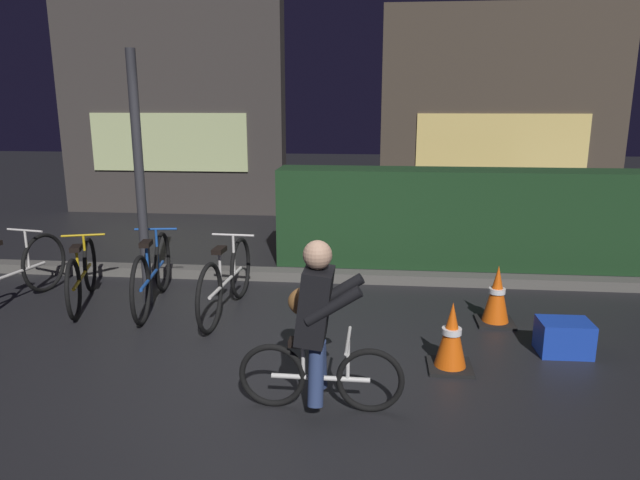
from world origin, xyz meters
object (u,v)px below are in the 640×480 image
(parked_bike_left_mid, at_px, (82,275))
(traffic_cone_far, at_px, (497,296))
(parked_bike_leftmost, at_px, (9,274))
(cyclist, at_px, (317,325))
(blue_crate, at_px, (564,337))
(parked_bike_center_right, at_px, (226,280))
(street_post, at_px, (140,182))
(traffic_cone_near, at_px, (451,337))
(parked_bike_center_left, at_px, (152,274))

(parked_bike_left_mid, xyz_separation_m, traffic_cone_far, (4.36, -0.14, -0.04))
(parked_bike_leftmost, height_order, cyclist, cyclist)
(parked_bike_leftmost, relative_size, blue_crate, 3.84)
(cyclist, bearing_deg, parked_bike_leftmost, 153.51)
(parked_bike_center_right, height_order, blue_crate, parked_bike_center_right)
(parked_bike_left_mid, distance_m, traffic_cone_far, 4.36)
(street_post, distance_m, traffic_cone_near, 3.53)
(parked_bike_leftmost, xyz_separation_m, traffic_cone_far, (5.10, -0.02, -0.07))
(street_post, bearing_deg, blue_crate, -12.30)
(parked_bike_center_left, relative_size, blue_crate, 3.91)
(parked_bike_leftmost, relative_size, parked_bike_left_mid, 1.12)
(traffic_cone_far, distance_m, blue_crate, 0.81)
(cyclist, bearing_deg, parked_bike_center_right, 122.83)
(street_post, height_order, traffic_cone_far, street_post)
(street_post, bearing_deg, cyclist, -44.19)
(street_post, relative_size, parked_bike_left_mid, 1.77)
(parked_bike_center_left, bearing_deg, traffic_cone_far, -101.63)
(street_post, distance_m, traffic_cone_far, 3.83)
(blue_crate, distance_m, cyclist, 2.38)
(street_post, height_order, blue_crate, street_post)
(parked_bike_leftmost, relative_size, cyclist, 1.35)
(parked_bike_leftmost, bearing_deg, parked_bike_left_mid, -70.00)
(parked_bike_center_right, relative_size, traffic_cone_far, 2.85)
(street_post, height_order, parked_bike_left_mid, street_post)
(parked_bike_left_mid, height_order, parked_bike_center_left, parked_bike_center_left)
(street_post, distance_m, parked_bike_center_right, 1.38)
(street_post, xyz_separation_m, cyclist, (2.08, -2.02, -0.71))
(traffic_cone_near, bearing_deg, traffic_cone_far, 61.78)
(parked_bike_center_right, distance_m, traffic_cone_near, 2.41)
(parked_bike_left_mid, xyz_separation_m, parked_bike_center_right, (1.63, -0.13, 0.03))
(parked_bike_left_mid, distance_m, blue_crate, 4.88)
(parked_bike_center_left, distance_m, traffic_cone_far, 3.58)
(parked_bike_center_left, height_order, parked_bike_center_right, parked_bike_center_left)
(parked_bike_left_mid, relative_size, cyclist, 1.21)
(parked_bike_left_mid, bearing_deg, street_post, -99.29)
(parked_bike_leftmost, xyz_separation_m, parked_bike_center_left, (1.53, 0.15, 0.01))
(parked_bike_left_mid, distance_m, parked_bike_center_right, 1.63)
(traffic_cone_near, height_order, blue_crate, traffic_cone_near)
(parked_bike_left_mid, height_order, blue_crate, parked_bike_left_mid)
(parked_bike_leftmost, relative_size, traffic_cone_near, 2.92)
(street_post, height_order, parked_bike_center_right, street_post)
(traffic_cone_far, height_order, cyclist, cyclist)
(blue_crate, bearing_deg, traffic_cone_near, -158.61)
(parked_bike_center_right, xyz_separation_m, cyclist, (1.13, -1.79, 0.27))
(parked_bike_left_mid, bearing_deg, blue_crate, -117.11)
(street_post, relative_size, parked_bike_center_left, 1.55)
(parked_bike_left_mid, relative_size, blue_crate, 3.42)
(street_post, relative_size, traffic_cone_near, 4.63)
(traffic_cone_near, bearing_deg, parked_bike_left_mid, 162.44)
(parked_bike_center_left, relative_size, traffic_cone_far, 2.87)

